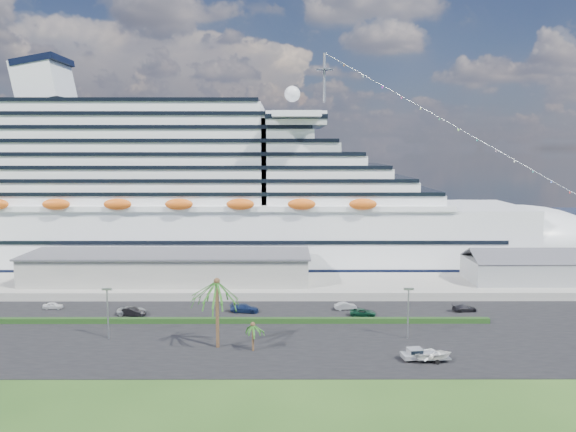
{
  "coord_description": "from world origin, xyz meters",
  "views": [
    {
      "loc": [
        0.57,
        -79.05,
        30.39
      ],
      "look_at": [
        0.85,
        30.0,
        17.28
      ],
      "focal_mm": 35.0,
      "sensor_mm": 36.0,
      "label": 1
    }
  ],
  "objects_px": {
    "pickup_truck": "(419,354)",
    "boat_trailer": "(433,354)",
    "parked_car_3": "(245,308)",
    "cruise_ship": "(200,202)"
  },
  "relations": [
    {
      "from": "pickup_truck",
      "to": "boat_trailer",
      "type": "xyz_separation_m",
      "value": [
        1.9,
        -0.61,
        0.21
      ]
    },
    {
      "from": "parked_car_3",
      "to": "pickup_truck",
      "type": "distance_m",
      "value": 35.93
    },
    {
      "from": "cruise_ship",
      "to": "parked_car_3",
      "type": "xyz_separation_m",
      "value": [
        14.26,
        -41.54,
        -15.8
      ]
    },
    {
      "from": "pickup_truck",
      "to": "boat_trailer",
      "type": "height_order",
      "value": "boat_trailer"
    },
    {
      "from": "cruise_ship",
      "to": "parked_car_3",
      "type": "distance_m",
      "value": 46.68
    },
    {
      "from": "boat_trailer",
      "to": "cruise_ship",
      "type": "bearing_deg",
      "value": 123.05
    },
    {
      "from": "boat_trailer",
      "to": "pickup_truck",
      "type": "bearing_deg",
      "value": 162.1
    },
    {
      "from": "cruise_ship",
      "to": "parked_car_3",
      "type": "relative_size",
      "value": 35.87
    },
    {
      "from": "cruise_ship",
      "to": "pickup_truck",
      "type": "bearing_deg",
      "value": -57.88
    },
    {
      "from": "parked_car_3",
      "to": "boat_trailer",
      "type": "distance_m",
      "value": 37.77
    }
  ]
}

